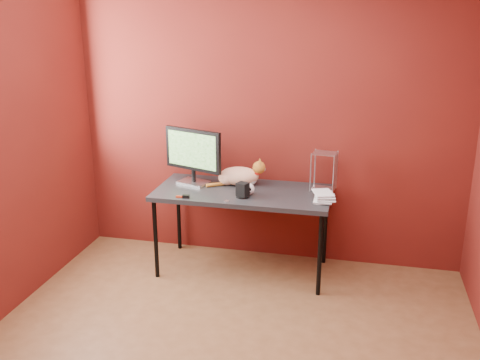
% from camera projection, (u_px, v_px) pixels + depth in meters
% --- Properties ---
extents(room, '(3.52, 3.52, 2.61)m').
position_uv_depth(room, '(217.00, 154.00, 3.07)').
color(room, brown).
rests_on(room, ground).
extents(desk, '(1.50, 0.70, 0.75)m').
position_uv_depth(desk, '(243.00, 196.00, 4.61)').
color(desk, black).
rests_on(desk, ground).
extents(monitor, '(0.55, 0.26, 0.50)m').
position_uv_depth(monitor, '(193.00, 154.00, 4.69)').
color(monitor, '#B0B0B5').
rests_on(monitor, desk).
extents(cat, '(0.50, 0.26, 0.25)m').
position_uv_depth(cat, '(239.00, 176.00, 4.71)').
color(cat, orange).
rests_on(cat, desk).
extents(skull_mug, '(0.10, 0.10, 0.10)m').
position_uv_depth(skull_mug, '(248.00, 189.00, 4.47)').
color(skull_mug, white).
rests_on(skull_mug, desk).
extents(speaker, '(0.11, 0.11, 0.13)m').
position_uv_depth(speaker, '(243.00, 191.00, 4.41)').
color(speaker, black).
rests_on(speaker, desk).
extents(book_stack, '(0.20, 0.24, 0.80)m').
position_uv_depth(book_stack, '(318.00, 153.00, 4.24)').
color(book_stack, beige).
rests_on(book_stack, desk).
extents(wire_rack, '(0.21, 0.18, 0.34)m').
position_uv_depth(wire_rack, '(324.00, 171.00, 4.56)').
color(wire_rack, '#B0B0B5').
rests_on(wire_rack, desk).
extents(pocket_knife, '(0.07, 0.02, 0.01)m').
position_uv_depth(pocket_knife, '(180.00, 197.00, 4.42)').
color(pocket_knife, '#96210B').
rests_on(pocket_knife, desk).
extents(black_gadget, '(0.06, 0.04, 0.03)m').
position_uv_depth(black_gadget, '(186.00, 197.00, 4.41)').
color(black_gadget, black).
rests_on(black_gadget, desk).
extents(washer, '(0.04, 0.04, 0.00)m').
position_uv_depth(washer, '(226.00, 201.00, 4.34)').
color(washer, '#B0B0B5').
rests_on(washer, desk).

